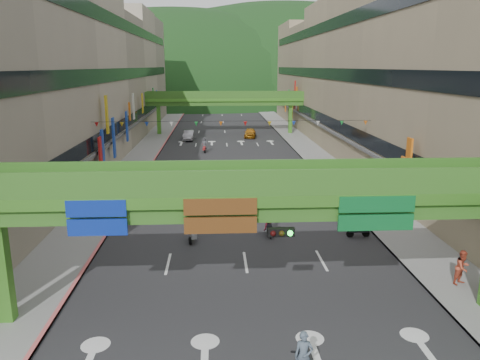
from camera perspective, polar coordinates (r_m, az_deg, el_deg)
name	(u,v)px	position (r m, az deg, el deg)	size (l,w,h in m)	color
road_slab	(228,149)	(64.34, -1.52, 3.74)	(18.00, 140.00, 0.02)	#28282B
sidewalk_left	(147,150)	(64.98, -11.28, 3.64)	(4.00, 140.00, 0.15)	gray
sidewalk_right	(307,148)	(65.55, 8.16, 3.85)	(4.00, 140.00, 0.15)	gray
curb_left	(161,150)	(64.74, -9.62, 3.69)	(0.20, 140.00, 0.18)	#CC5959
curb_right	(293,148)	(65.20, 6.52, 3.86)	(0.20, 140.00, 0.18)	gray
building_row_left	(82,79)	(65.68, -18.68, 11.54)	(12.80, 95.00, 19.00)	#9E937F
building_row_right	(368,79)	(66.63, 15.29, 11.79)	(12.80, 95.00, 19.00)	gray
overpass_near	(278,211)	(19.83, 4.65, -3.83)	(28.00, 12.27, 7.10)	#4C9E2D
overpass_far	(225,102)	(78.58, -1.85, 9.52)	(28.00, 2.20, 7.10)	#4C9E2D
hill_left	(178,97)	(174.22, -7.55, 9.94)	(168.00, 140.00, 112.00)	#1C4419
hill_right	(280,94)	(195.50, 4.87, 10.41)	(208.00, 176.00, 128.00)	#1C4419
bunting_string	(233,124)	(43.69, -0.84, 6.88)	(26.00, 0.36, 0.47)	black
scooter_rider_mid	(269,221)	(31.57, 3.61, -5.05)	(0.84, 1.60, 1.99)	black
scooter_rider_left	(192,228)	(30.67, -5.84, -5.84)	(0.97, 1.58, 1.90)	gray
scooter_rider_far	(204,145)	(62.09, -4.35, 4.29)	(0.88, 1.60, 2.02)	maroon
parked_scooter_row	(345,215)	(35.38, 12.67, -4.13)	(1.60, 7.15, 1.08)	black
car_silver	(189,135)	(72.92, -6.26, 5.44)	(1.59, 4.56, 1.50)	#98979E
car_yellow	(250,133)	(75.16, 1.24, 5.76)	(1.76, 4.36, 1.49)	#C17918
pedestrian_red	(462,270)	(27.13, 25.47, -9.89)	(0.89, 0.70, 1.84)	#BB482E
pedestrian_dark	(379,192)	(41.02, 16.55, -1.36)	(1.05, 0.44, 1.79)	#222129
pedestrian_blue	(353,183)	(43.29, 13.58, -0.41)	(0.82, 0.53, 1.77)	#384160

